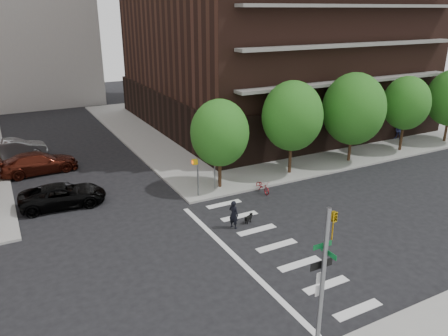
% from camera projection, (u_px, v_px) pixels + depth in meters
% --- Properties ---
extents(ground, '(120.00, 120.00, 0.00)m').
position_uv_depth(ground, '(227.00, 260.00, 22.01)').
color(ground, black).
rests_on(ground, ground).
extents(sidewalk_ne, '(39.00, 33.00, 0.15)m').
position_uv_depth(sidewalk_ne, '(286.00, 118.00, 50.51)').
color(sidewalk_ne, gray).
rests_on(sidewalk_ne, ground).
extents(crosswalk, '(3.85, 13.00, 0.01)m').
position_uv_depth(crosswalk, '(264.00, 249.00, 22.98)').
color(crosswalk, silver).
rests_on(crosswalk, ground).
extents(tree_a, '(4.00, 4.00, 5.90)m').
position_uv_depth(tree_a, '(220.00, 133.00, 29.43)').
color(tree_a, '#301E11').
rests_on(tree_a, sidewalk_ne).
extents(tree_b, '(4.50, 4.50, 6.65)m').
position_uv_depth(tree_b, '(292.00, 116.00, 31.91)').
color(tree_b, '#301E11').
rests_on(tree_b, sidewalk_ne).
extents(tree_c, '(5.00, 5.00, 6.80)m').
position_uv_depth(tree_c, '(354.00, 109.00, 34.59)').
color(tree_c, '#301E11').
rests_on(tree_c, sidewalk_ne).
extents(tree_d, '(4.00, 4.00, 6.20)m').
position_uv_depth(tree_d, '(406.00, 103.00, 37.27)').
color(tree_d, '#301E11').
rests_on(tree_d, sidewalk_ne).
extents(traffic_signal, '(0.90, 0.75, 6.00)m').
position_uv_depth(traffic_signal, '(321.00, 301.00, 14.66)').
color(traffic_signal, slate).
rests_on(traffic_signal, sidewalk_s).
extents(pedestrian_signal, '(2.18, 0.67, 2.60)m').
position_uv_depth(pedestrian_signal, '(201.00, 170.00, 28.96)').
color(pedestrian_signal, slate).
rests_on(pedestrian_signal, sidewalk_ne).
extents(parked_car_black, '(2.92, 5.49, 1.47)m').
position_uv_depth(parked_car_black, '(63.00, 195.00, 27.82)').
color(parked_car_black, black).
rests_on(parked_car_black, ground).
extents(parked_car_maroon, '(2.66, 5.84, 1.66)m').
position_uv_depth(parked_car_maroon, '(39.00, 163.00, 33.42)').
color(parked_car_maroon, '#48160D').
rests_on(parked_car_maroon, ground).
extents(parked_car_silver, '(2.03, 5.11, 1.65)m').
position_uv_depth(parked_car_silver, '(15.00, 149.00, 36.80)').
color(parked_car_silver, '#919498').
rests_on(parked_car_silver, ground).
extents(scooter, '(0.62, 1.67, 0.87)m').
position_uv_depth(scooter, '(263.00, 186.00, 30.02)').
color(scooter, maroon).
rests_on(scooter, ground).
extents(dog_walker, '(0.73, 0.62, 1.70)m').
position_uv_depth(dog_walker, '(234.00, 214.00, 24.98)').
color(dog_walker, black).
rests_on(dog_walker, ground).
extents(dog, '(0.62, 0.38, 0.52)m').
position_uv_depth(dog, '(249.00, 218.00, 25.74)').
color(dog, black).
rests_on(dog, ground).
extents(pedestrian_far, '(1.04, 0.94, 1.75)m').
position_uv_depth(pedestrian_far, '(399.00, 131.00, 41.50)').
color(pedestrian_far, navy).
rests_on(pedestrian_far, sidewalk_ne).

